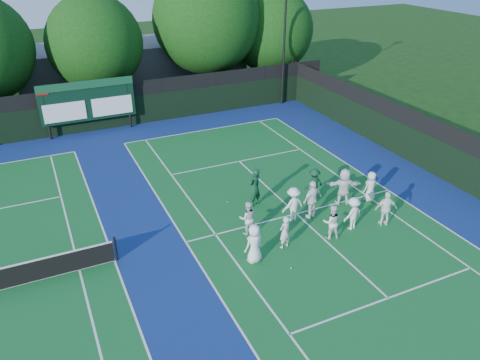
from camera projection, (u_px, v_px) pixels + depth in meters
name	position (u px, v px, depth m)	size (l,w,h in m)	color
ground	(308.00, 224.00, 21.21)	(120.00, 120.00, 0.00)	#13340E
court_apron	(174.00, 245.00, 19.77)	(34.00, 32.00, 0.01)	navy
near_court	(296.00, 214.00, 22.01)	(11.05, 23.85, 0.01)	#125B25
back_fence	(104.00, 110.00, 31.22)	(34.00, 0.08, 3.00)	black
divider_fence_right	(444.00, 155.00, 24.76)	(0.08, 32.00, 3.00)	black
scoreboard	(87.00, 101.00, 30.13)	(6.00, 0.21, 3.55)	black
clubhouse	(134.00, 67.00, 38.86)	(18.00, 6.00, 4.00)	#5C5C61
light_pole_right	(285.00, 20.00, 33.74)	(1.20, 0.30, 10.12)	black
tree_c	(97.00, 45.00, 32.72)	(6.64, 6.64, 8.38)	black
tree_d	(208.00, 22.00, 35.38)	(8.07, 8.07, 10.12)	black
tree_e	(272.00, 32.00, 38.00)	(6.74, 6.74, 8.27)	black
tennis_ball_0	(291.00, 268.00, 18.36)	(0.07, 0.07, 0.07)	#ACCB17
tennis_ball_2	(371.00, 204.00, 22.73)	(0.07, 0.07, 0.07)	#ACCB17
tennis_ball_3	(227.00, 202.00, 22.97)	(0.07, 0.07, 0.07)	#ACCB17
tennis_ball_4	(263.00, 197.00, 23.43)	(0.07, 0.07, 0.07)	#ACCB17
tennis_ball_5	(350.00, 221.00, 21.38)	(0.07, 0.07, 0.07)	#ACCB17
player_front_0	(254.00, 244.00, 18.43)	(0.83, 0.54, 1.69)	white
player_front_1	(285.00, 232.00, 19.32)	(0.54, 0.36, 1.49)	silver
player_front_2	(332.00, 222.00, 19.94)	(0.77, 0.60, 1.59)	white
player_front_3	(353.00, 213.00, 20.58)	(1.00, 0.58, 1.55)	white
player_front_4	(386.00, 209.00, 20.82)	(0.98, 0.41, 1.67)	white
player_back_0	(248.00, 218.00, 20.24)	(0.76, 0.59, 1.57)	silver
player_back_1	(293.00, 204.00, 21.18)	(1.07, 0.62, 1.66)	white
player_back_2	(312.00, 199.00, 21.36)	(1.10, 0.46, 1.87)	white
player_back_3	(344.00, 186.00, 22.49)	(1.72, 0.55, 1.86)	white
player_back_4	(371.00, 186.00, 22.83)	(0.75, 0.49, 1.54)	silver
coach_left	(255.00, 187.00, 22.31)	(0.71, 0.47, 1.95)	#103B23
coach_right	(314.00, 183.00, 23.11)	(1.00, 0.58, 1.55)	#0F3920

